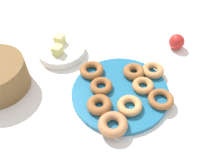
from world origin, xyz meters
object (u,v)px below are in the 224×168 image
Objects in this scene: donut_4 at (130,106)px; apple at (177,42)px; donut_6 at (134,72)px; melon_chunk_right at (60,39)px; donut_2 at (161,99)px; donut_7 at (153,70)px; donut_1 at (143,86)px; donut_3 at (99,105)px; donut_0 at (101,87)px; donut_5 at (92,70)px; donut_plate at (120,92)px; fruit_bowl at (62,51)px; donut_8 at (113,124)px; melon_chunk_left at (58,50)px.

apple is at bearing -22.51° from donut_4.
melon_chunk_right is at bearing 71.00° from donut_6.
donut_2 is 1.08× the size of donut_7.
donut_3 is at bearing 129.97° from donut_1.
donut_0 is 0.90× the size of donut_2.
donut_0 is 0.88× the size of donut_5.
donut_plate is 1.79× the size of fruit_bowl.
fruit_bowl is at bearing 58.32° from donut_plate.
donut_1 is at bearing -69.38° from donut_plate.
donut_4 reaches higher than donut_0.
donut_1 is at bearing 52.31° from donut_2.
donut_0 is 0.15m from donut_1.
donut_1 is 0.29m from apple.
apple is (0.21, -0.16, 0.00)m from donut_6.
donut_plate is at bearing 0.15° from donut_8.
donut_4 is at bearing -148.75° from donut_plate.
fruit_bowl is at bearing 40.61° from donut_8.
donut_6 is 0.98× the size of donut_7.
donut_1 is 0.40× the size of fruit_bowl.
donut_7 is at bearing 154.93° from apple.
donut_3 is 0.92× the size of donut_5.
donut_7 is 2.27× the size of melon_chunk_left.
donut_plate is 0.14m from donut_2.
donut_2 is 0.46× the size of fruit_bowl.
donut_2 is (-0.02, -0.21, -0.00)m from donut_0.
donut_6 is at bearing -8.41° from donut_8.
donut_6 is at bearing 1.91° from donut_4.
apple is at bearing -70.70° from melon_chunk_left.
donut_1 is 0.09m from donut_7.
donut_0 reaches higher than donut_2.
donut_2 is 0.98× the size of donut_5.
donut_8 is (-0.13, 0.14, 0.00)m from donut_2.
donut_5 is 0.25m from donut_8.
donut_7 reaches higher than donut_1.
melon_chunk_left is at bearing 69.35° from donut_2.
donut_2 is 1.05× the size of donut_4.
donut_2 is 0.94× the size of donut_8.
melon_chunk_right is (0.27, 0.33, 0.02)m from donut_4.
donut_1 is at bearing 156.56° from apple.
donut_5 is at bearing 70.53° from donut_2.
donut_4 is at bearing 160.15° from donut_1.
donut_6 is at bearing 33.02° from donut_1.
donut_7 reaches higher than donut_0.
donut_5 is 0.21m from melon_chunk_right.
donut_1 is 0.94× the size of donut_7.
fruit_bowl is at bearing -156.80° from melon_chunk_right.
donut_plate is at bearing 147.05° from apple.
donut_plate is at bearing 110.62° from donut_1.
donut_0 is at bearing 84.96° from donut_2.
donut_7 reaches higher than donut_2.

